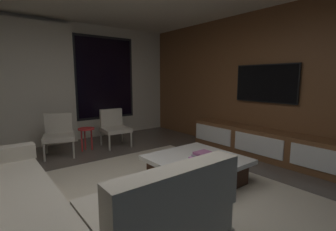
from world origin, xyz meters
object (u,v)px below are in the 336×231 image
at_px(book_stack_on_coffee_table, 202,157).
at_px(accent_chair_near_window, 114,126).
at_px(sectional_couch, 41,216).
at_px(mounted_tv, 266,83).
at_px(coffee_table, 196,169).
at_px(side_stool, 86,132).
at_px(accent_chair_by_curtain, 59,132).
at_px(media_console, 267,145).

relative_size(book_stack_on_coffee_table, accent_chair_near_window, 0.38).
xyz_separation_m(sectional_couch, mounted_tv, (3.88, 0.29, 1.06)).
bearing_deg(coffee_table, side_stool, 104.96).
distance_m(sectional_couch, accent_chair_by_curtain, 2.78).
relative_size(accent_chair_near_window, media_console, 0.25).
bearing_deg(accent_chair_by_curtain, coffee_table, -65.22).
height_order(book_stack_on_coffee_table, accent_chair_by_curtain, accent_chair_by_curtain).
distance_m(coffee_table, mounted_tv, 2.23).
bearing_deg(side_stool, accent_chair_by_curtain, 174.19).
relative_size(sectional_couch, side_stool, 5.43).
xyz_separation_m(accent_chair_near_window, mounted_tv, (1.94, -2.33, 0.92)).
relative_size(accent_chair_by_curtain, mounted_tv, 0.65).
bearing_deg(sectional_couch, accent_chair_by_curtain, 72.69).
distance_m(coffee_table, media_console, 1.72).
height_order(accent_chair_near_window, side_stool, accent_chair_near_window).
height_order(media_console, mounted_tv, mounted_tv).
height_order(book_stack_on_coffee_table, mounted_tv, mounted_tv).
height_order(sectional_couch, coffee_table, sectional_couch).
bearing_deg(side_stool, accent_chair_near_window, 1.91).
bearing_deg(accent_chair_near_window, book_stack_on_coffee_table, -90.29).
xyz_separation_m(accent_chair_by_curtain, media_console, (2.87, -2.56, -0.18)).
relative_size(side_stool, mounted_tv, 0.38).
height_order(coffee_table, mounted_tv, mounted_tv).
height_order(accent_chair_near_window, mounted_tv, mounted_tv).
bearing_deg(accent_chair_by_curtain, accent_chair_near_window, -1.56).
bearing_deg(accent_chair_near_window, coffee_table, -89.07).
relative_size(coffee_table, book_stack_on_coffee_table, 3.91).
bearing_deg(accent_chair_near_window, media_console, -55.25).
xyz_separation_m(book_stack_on_coffee_table, side_stool, (-0.60, 2.61, -0.04)).
xyz_separation_m(sectional_couch, book_stack_on_coffee_table, (1.93, -0.02, 0.13)).
xyz_separation_m(sectional_couch, accent_chair_near_window, (1.94, 2.62, 0.14)).
height_order(book_stack_on_coffee_table, media_console, media_console).
xyz_separation_m(book_stack_on_coffee_table, accent_chair_near_window, (0.01, 2.63, 0.02)).
distance_m(coffee_table, accent_chair_near_window, 2.49).
bearing_deg(book_stack_on_coffee_table, mounted_tv, 8.80).
relative_size(sectional_couch, coffee_table, 2.16).
bearing_deg(coffee_table, media_console, -1.77).
relative_size(side_stool, media_console, 0.15).
height_order(sectional_couch, accent_chair_near_window, sectional_couch).
bearing_deg(book_stack_on_coffee_table, accent_chair_near_window, 89.71).
height_order(coffee_table, book_stack_on_coffee_table, book_stack_on_coffee_table).
relative_size(coffee_table, mounted_tv, 0.96).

